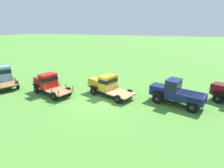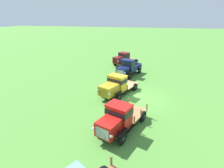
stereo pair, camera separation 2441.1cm
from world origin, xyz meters
name	(u,v)px [view 1 (the left image)]	position (x,y,z in m)	size (l,w,h in m)	color
ground_plane	(98,103)	(0.00, 0.00, 0.00)	(240.00, 240.00, 0.00)	#518E38
vintage_truck_foreground_near	(3,76)	(-12.09, 0.56, 1.23)	(5.04, 3.73, 2.35)	black
vintage_truck_second_in_line	(48,83)	(-5.78, 0.53, 1.08)	(5.07, 3.09, 2.05)	black
vintage_truck_midrow_center	(106,84)	(-0.05, 2.18, 1.06)	(5.35, 3.39, 2.04)	black
vintage_truck_far_side	(176,92)	(6.55, 2.14, 1.12)	(4.92, 3.04, 2.22)	black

